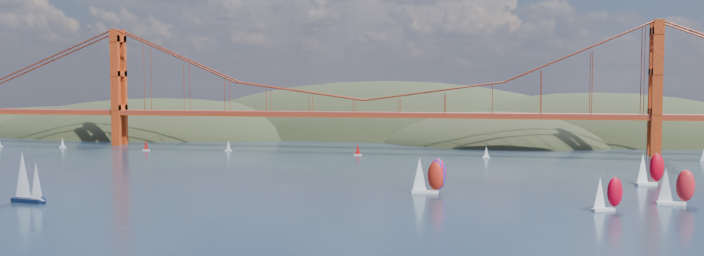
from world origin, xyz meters
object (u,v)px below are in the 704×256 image
Objects in this scene: sloop_navy at (27,178)px; racer_2 at (675,186)px; racer_rwb at (428,175)px; racer_1 at (607,193)px; racer_0 at (427,176)px; racer_3 at (649,168)px.

sloop_navy is 1.42× the size of racer_2.
racer_rwb is (-59.67, 5.36, 0.42)m from racer_2.
sloop_navy reaches higher than racer_1.
racer_0 is at bearing 178.07° from racer_2.
racer_1 is 0.85× the size of racer_3.
racer_1 is 48.62m from racer_3.
sloop_navy is at bearing 159.87° from racer_1.
racer_3 reaches higher than racer_0.
racer_1 is (137.65, 16.91, -1.97)m from sloop_navy.
racer_0 is 1.00× the size of racer_2.
sloop_navy is 100.95m from racer_rwb.
racer_2 is at bearing -117.43° from racer_3.
sloop_navy is 1.30× the size of racer_rwb.
racer_1 is at bearing -143.42° from racer_2.
sloop_navy reaches higher than racer_0.
racer_rwb reaches higher than racer_2.
racer_rwb is (-42.47, 16.72, 0.90)m from racer_1.
racer_2 is 59.91m from racer_rwb.
sloop_navy is at bearing -159.68° from racer_0.
racer_rwb is (95.18, 33.63, -1.07)m from sloop_navy.
racer_1 is at bearing -137.61° from racer_3.
racer_1 is 20.62m from racer_2.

